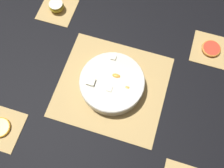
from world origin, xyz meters
The scene contains 9 objects.
ground_plane centered at (0.00, 0.00, 0.00)m, with size 6.00×6.00×0.00m, color black.
bamboo_mat_center centered at (0.00, 0.00, 0.00)m, with size 0.44×0.40×0.01m.
coaster_mat_near_left centered at (-0.36, -0.29, 0.00)m, with size 0.16×0.16×0.01m.
coaster_mat_near_right centered at (0.36, -0.29, 0.00)m, with size 0.16×0.16×0.01m.
coaster_mat_far_right centered at (0.36, 0.29, 0.00)m, with size 0.16×0.16×0.01m.
fruit_salad_bowl centered at (0.00, 0.00, 0.04)m, with size 0.26×0.26×0.07m.
apple_half centered at (0.36, -0.29, 0.03)m, with size 0.07×0.07×0.04m.
orange_slice_whole centered at (0.36, 0.29, 0.01)m, with size 0.08×0.08×0.01m.
grapefruit_slice centered at (-0.36, -0.29, 0.01)m, with size 0.08×0.08×0.01m.
Camera 1 is at (-0.12, 0.38, 1.00)m, focal length 42.00 mm.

